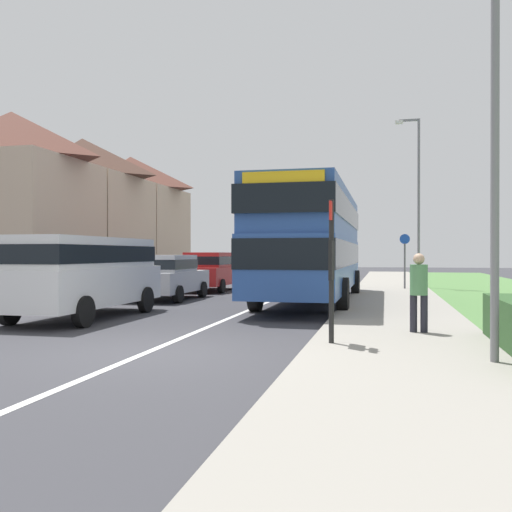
{
  "coord_description": "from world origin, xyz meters",
  "views": [
    {
      "loc": [
        3.91,
        -8.77,
        1.67
      ],
      "look_at": [
        0.61,
        5.53,
        1.6
      ],
      "focal_mm": 39.38,
      "sensor_mm": 36.0,
      "label": 1
    }
  ],
  "objects_px": {
    "parked_van_white": "(84,270)",
    "pedestrian_at_stop": "(419,289)",
    "street_lamp_near": "(487,92)",
    "bus_stop_sign": "(331,261)",
    "double_decker_bus": "(312,239)",
    "street_lamp_mid": "(417,192)",
    "parked_car_silver": "(167,275)",
    "cycle_route_sign": "(405,259)",
    "parked_car_red": "(210,270)"
  },
  "relations": [
    {
      "from": "parked_van_white",
      "to": "pedestrian_at_stop",
      "type": "bearing_deg",
      "value": -11.03
    },
    {
      "from": "parked_van_white",
      "to": "street_lamp_near",
      "type": "height_order",
      "value": "street_lamp_near"
    },
    {
      "from": "parked_van_white",
      "to": "bus_stop_sign",
      "type": "distance_m",
      "value": 7.42
    },
    {
      "from": "pedestrian_at_stop",
      "to": "double_decker_bus",
      "type": "bearing_deg",
      "value": 112.32
    },
    {
      "from": "bus_stop_sign",
      "to": "street_lamp_mid",
      "type": "xyz_separation_m",
      "value": [
        2.33,
        17.44,
        2.99
      ]
    },
    {
      "from": "pedestrian_at_stop",
      "to": "parked_car_silver",
      "type": "bearing_deg",
      "value": 138.12
    },
    {
      "from": "parked_van_white",
      "to": "street_lamp_near",
      "type": "xyz_separation_m",
      "value": [
        8.96,
        -4.47,
        2.73
      ]
    },
    {
      "from": "cycle_route_sign",
      "to": "bus_stop_sign",
      "type": "bearing_deg",
      "value": -96.3
    },
    {
      "from": "parked_car_red",
      "to": "street_lamp_near",
      "type": "relative_size",
      "value": 0.64
    },
    {
      "from": "parked_car_red",
      "to": "bus_stop_sign",
      "type": "bearing_deg",
      "value": -64.6
    },
    {
      "from": "parked_car_silver",
      "to": "cycle_route_sign",
      "type": "height_order",
      "value": "cycle_route_sign"
    },
    {
      "from": "pedestrian_at_stop",
      "to": "cycle_route_sign",
      "type": "xyz_separation_m",
      "value": [
        0.19,
        14.09,
        0.45
      ]
    },
    {
      "from": "parked_van_white",
      "to": "street_lamp_near",
      "type": "distance_m",
      "value": 10.38
    },
    {
      "from": "parked_car_silver",
      "to": "street_lamp_near",
      "type": "distance_m",
      "value": 14.06
    },
    {
      "from": "cycle_route_sign",
      "to": "street_lamp_mid",
      "type": "relative_size",
      "value": 0.32
    },
    {
      "from": "double_decker_bus",
      "to": "parked_van_white",
      "type": "bearing_deg",
      "value": -131.64
    },
    {
      "from": "double_decker_bus",
      "to": "pedestrian_at_stop",
      "type": "relative_size",
      "value": 6.8
    },
    {
      "from": "street_lamp_mid",
      "to": "parked_car_silver",
      "type": "bearing_deg",
      "value": -137.43
    },
    {
      "from": "cycle_route_sign",
      "to": "street_lamp_near",
      "type": "bearing_deg",
      "value": -88.06
    },
    {
      "from": "double_decker_bus",
      "to": "parked_van_white",
      "type": "xyz_separation_m",
      "value": [
        -5.15,
        -5.8,
        -0.9
      ]
    },
    {
      "from": "parked_car_silver",
      "to": "bus_stop_sign",
      "type": "distance_m",
      "value": 11.36
    },
    {
      "from": "double_decker_bus",
      "to": "parked_van_white",
      "type": "relative_size",
      "value": 2.11
    },
    {
      "from": "parked_car_silver",
      "to": "street_lamp_mid",
      "type": "xyz_separation_m",
      "value": [
        9.06,
        8.32,
        3.64
      ]
    },
    {
      "from": "parked_car_red",
      "to": "street_lamp_mid",
      "type": "height_order",
      "value": "street_lamp_mid"
    },
    {
      "from": "bus_stop_sign",
      "to": "street_lamp_mid",
      "type": "distance_m",
      "value": 17.85
    },
    {
      "from": "parked_car_silver",
      "to": "cycle_route_sign",
      "type": "relative_size",
      "value": 1.63
    },
    {
      "from": "parked_van_white",
      "to": "cycle_route_sign",
      "type": "relative_size",
      "value": 2.14
    },
    {
      "from": "parked_van_white",
      "to": "pedestrian_at_stop",
      "type": "xyz_separation_m",
      "value": [
        8.19,
        -1.6,
        -0.27
      ]
    },
    {
      "from": "pedestrian_at_stop",
      "to": "street_lamp_mid",
      "type": "bearing_deg",
      "value": 87.18
    },
    {
      "from": "parked_car_red",
      "to": "pedestrian_at_stop",
      "type": "xyz_separation_m",
      "value": [
        8.21,
        -12.33,
        0.04
      ]
    },
    {
      "from": "double_decker_bus",
      "to": "street_lamp_near",
      "type": "height_order",
      "value": "street_lamp_near"
    },
    {
      "from": "double_decker_bus",
      "to": "parked_car_silver",
      "type": "height_order",
      "value": "double_decker_bus"
    },
    {
      "from": "parked_car_silver",
      "to": "pedestrian_at_stop",
      "type": "xyz_separation_m",
      "value": [
        8.28,
        -7.43,
        0.09
      ]
    },
    {
      "from": "parked_car_silver",
      "to": "cycle_route_sign",
      "type": "bearing_deg",
      "value": 38.2
    },
    {
      "from": "parked_car_silver",
      "to": "parked_car_red",
      "type": "relative_size",
      "value": 0.94
    },
    {
      "from": "double_decker_bus",
      "to": "street_lamp_near",
      "type": "distance_m",
      "value": 11.1
    },
    {
      "from": "parked_car_red",
      "to": "street_lamp_mid",
      "type": "distance_m",
      "value": 10.26
    },
    {
      "from": "parked_car_silver",
      "to": "parked_car_red",
      "type": "height_order",
      "value": "parked_car_red"
    },
    {
      "from": "double_decker_bus",
      "to": "bus_stop_sign",
      "type": "bearing_deg",
      "value": -80.72
    },
    {
      "from": "pedestrian_at_stop",
      "to": "cycle_route_sign",
      "type": "height_order",
      "value": "cycle_route_sign"
    },
    {
      "from": "bus_stop_sign",
      "to": "cycle_route_sign",
      "type": "relative_size",
      "value": 1.03
    },
    {
      "from": "parked_van_white",
      "to": "pedestrian_at_stop",
      "type": "distance_m",
      "value": 8.35
    },
    {
      "from": "parked_van_white",
      "to": "parked_car_silver",
      "type": "height_order",
      "value": "parked_van_white"
    },
    {
      "from": "pedestrian_at_stop",
      "to": "parked_car_red",
      "type": "bearing_deg",
      "value": 123.65
    },
    {
      "from": "bus_stop_sign",
      "to": "cycle_route_sign",
      "type": "bearing_deg",
      "value": 83.7
    },
    {
      "from": "street_lamp_mid",
      "to": "double_decker_bus",
      "type": "bearing_deg",
      "value": -114.53
    },
    {
      "from": "pedestrian_at_stop",
      "to": "street_lamp_near",
      "type": "height_order",
      "value": "street_lamp_near"
    },
    {
      "from": "parked_van_white",
      "to": "parked_car_silver",
      "type": "distance_m",
      "value": 5.84
    },
    {
      "from": "parked_van_white",
      "to": "street_lamp_mid",
      "type": "distance_m",
      "value": 17.07
    },
    {
      "from": "double_decker_bus",
      "to": "cycle_route_sign",
      "type": "xyz_separation_m",
      "value": [
        3.23,
        6.7,
        -0.72
      ]
    }
  ]
}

